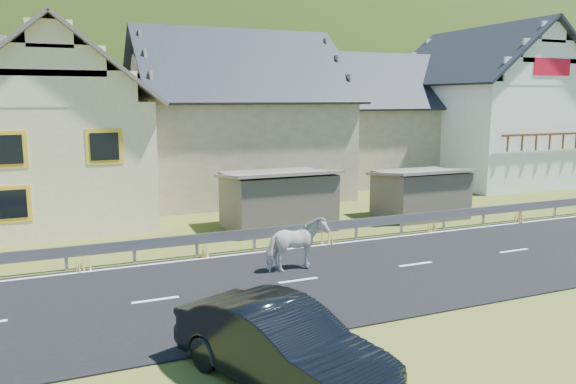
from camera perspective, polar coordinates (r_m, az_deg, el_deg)
name	(u,v)px	position (r m, az deg, el deg)	size (l,w,h in m)	color
ground	(416,266)	(18.02, 12.83, -7.30)	(160.00, 160.00, 0.00)	#3B4C16
road	(416,265)	(18.02, 12.83, -7.24)	(60.00, 7.00, 0.04)	black
lane_markings	(416,264)	(18.01, 12.83, -7.16)	(60.00, 6.60, 0.01)	silver
guardrail	(356,224)	(20.86, 6.97, -3.23)	(28.10, 0.09, 0.75)	#93969B
shed_left	(278,201)	(22.38, -1.06, -0.89)	(4.30, 3.30, 2.40)	#655A4A
shed_right	(420,194)	(25.12, 13.26, -0.23)	(3.80, 2.90, 2.20)	#655A4A
house_cream	(54,117)	(25.93, -22.70, 7.05)	(7.80, 9.80, 8.30)	#F7E9B2
house_stone_a	(235,108)	(30.36, -5.39, 8.51)	(10.80, 9.80, 8.90)	tan
house_stone_b	(376,113)	(36.42, 8.93, 7.97)	(9.80, 8.80, 8.10)	tan
house_white	(484,99)	(37.63, 19.31, 8.86)	(8.80, 10.80, 9.70)	white
mountain	(102,175)	(196.13, -18.39, 1.65)	(440.00, 280.00, 260.00)	#26370D
horse	(296,244)	(16.80, 0.86, -5.33)	(1.88, 0.85, 1.58)	beige
car	(281,345)	(10.46, -0.73, -15.29)	(1.59, 4.55, 1.50)	black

